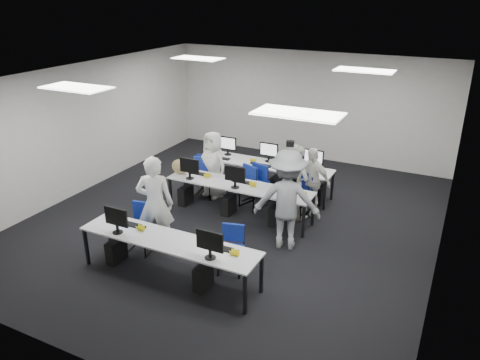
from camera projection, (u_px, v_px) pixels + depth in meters
The scene contains 23 objects.
room at pixel (234, 153), 9.37m from camera, with size 9.00×9.02×3.00m.
ceiling_panels at pixel (234, 78), 8.80m from camera, with size 5.20×4.60×0.02m.
desk_front at pixel (168, 242), 7.69m from camera, with size 3.20×0.70×0.73m.
desk_mid at pixel (239, 187), 9.85m from camera, with size 3.20×0.70×0.73m.
desk_back at pixel (266, 166), 11.00m from camera, with size 3.20×0.70×0.73m.
equipment_front at pixel (159, 257), 7.88m from camera, with size 2.51×0.41×1.19m.
equipment_mid at pixel (231, 199), 10.03m from camera, with size 2.91×0.41×1.19m.
equipment_back at pixel (273, 180), 11.06m from camera, with size 2.91×0.41×1.19m.
chair_0 at pixel (141, 236), 8.68m from camera, with size 0.52×0.55×0.91m.
chair_1 at pixel (231, 258), 8.04m from camera, with size 0.50×0.53×0.82m.
chair_2 at pixel (204, 184), 10.96m from camera, with size 0.57×0.60×0.96m.
chair_3 at pixel (254, 194), 10.45m from camera, with size 0.60×0.63×0.95m.
chair_4 at pixel (299, 203), 10.03m from camera, with size 0.53×0.56×0.88m.
chair_5 at pixel (207, 181), 11.12m from camera, with size 0.56×0.60×0.98m.
chair_6 at pixel (256, 190), 10.68m from camera, with size 0.60×0.62×0.93m.
chair_7 at pixel (303, 196), 10.32m from camera, with size 0.53×0.57×0.95m.
handbag at pixel (180, 167), 10.34m from camera, with size 0.40×0.26×0.33m, color olive.
student_0 at pixel (155, 204), 8.49m from camera, with size 0.67×0.44×1.84m, color white.
student_1 at pixel (293, 181), 9.85m from camera, with size 0.78×0.61×1.60m, color white.
student_2 at pixel (213, 165), 10.78m from camera, with size 0.76×0.50×1.56m, color white.
student_3 at pixel (311, 181), 9.97m from camera, with size 0.87×0.36×1.49m, color white.
photographer at pixel (287, 200), 8.56m from camera, with size 1.24×0.71×1.92m, color slate.
dslr_camera at pixel (290, 144), 8.33m from camera, with size 0.14×0.18×0.10m, color black.
Camera 1 is at (4.05, -7.89, 4.56)m, focal length 35.00 mm.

